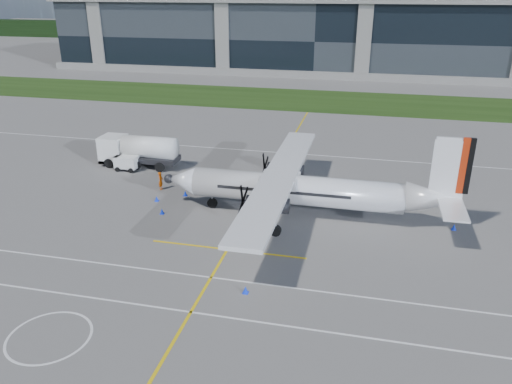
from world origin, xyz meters
TOP-DOWN VIEW (x-y plane):
  - ground at (0.00, 40.00)m, footprint 400.00×400.00m
  - grass_strip at (0.00, 48.00)m, footprint 400.00×18.00m
  - terminal_building at (0.00, 80.00)m, footprint 120.00×20.00m
  - tree_line at (0.00, 140.00)m, footprint 400.00×6.00m
  - yellow_taxiway_centerline at (3.00, 10.00)m, footprint 0.20×70.00m
  - white_lane_line at (0.00, -14.00)m, footprint 90.00×0.15m
  - turboprop_aircraft at (7.96, 1.03)m, footprint 25.16×26.09m
  - fuel_tanker_truck at (-12.24, 9.92)m, footprint 9.09×2.95m
  - baggage_tug at (-12.36, 8.33)m, footprint 2.56×1.54m
  - ground_crew_person at (-6.63, 4.08)m, footprint 0.65×0.87m
  - safety_cone_portwing at (5.73, -11.26)m, footprint 0.36×0.36m
  - safety_cone_tail at (20.01, 1.34)m, footprint 0.36×0.36m
  - safety_cone_nose_stbd at (-3.76, 3.07)m, footprint 0.36×0.36m
  - safety_cone_fwd at (-5.88, 1.28)m, footprint 0.36×0.36m
  - safety_cone_nose_port at (-4.30, -1.20)m, footprint 0.36×0.36m
  - safety_cone_stbdwing at (4.84, 14.85)m, footprint 0.36×0.36m

SIDE VIEW (x-z plane):
  - ground at x=0.00m, z-range 0.00..0.00m
  - yellow_taxiway_centerline at x=3.00m, z-range 0.00..0.01m
  - white_lane_line at x=0.00m, z-range 0.00..0.01m
  - grass_strip at x=0.00m, z-range 0.00..0.04m
  - safety_cone_portwing at x=5.73m, z-range 0.00..0.50m
  - safety_cone_tail at x=20.01m, z-range 0.00..0.50m
  - safety_cone_nose_stbd at x=-3.76m, z-range 0.00..0.50m
  - safety_cone_fwd at x=-5.88m, z-range 0.00..0.50m
  - safety_cone_nose_port at x=-4.30m, z-range 0.00..0.50m
  - safety_cone_stbdwing at x=4.84m, z-range 0.00..0.50m
  - baggage_tug at x=-12.36m, z-range 0.00..1.54m
  - ground_crew_person at x=-6.63m, z-range 0.00..2.03m
  - fuel_tanker_truck at x=-12.24m, z-range 0.00..3.41m
  - tree_line at x=0.00m, z-range 0.00..6.00m
  - turboprop_aircraft at x=7.96m, z-range 0.00..7.83m
  - terminal_building at x=0.00m, z-range 0.00..15.00m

